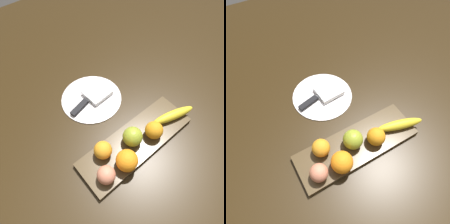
# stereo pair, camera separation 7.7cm
# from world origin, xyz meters

# --- Properties ---
(ground_plane) EXTENTS (2.40, 2.40, 0.00)m
(ground_plane) POSITION_xyz_m (0.00, 0.00, 0.00)
(ground_plane) COLOR black
(fruit_tray) EXTENTS (0.45, 0.15, 0.02)m
(fruit_tray) POSITION_xyz_m (0.01, -0.03, 0.01)
(fruit_tray) COLOR #47361E
(fruit_tray) RESTS_ON ground_plane
(apple) EXTENTS (0.07, 0.07, 0.07)m
(apple) POSITION_xyz_m (0.00, -0.02, 0.06)
(apple) COLOR #94A42A
(apple) RESTS_ON fruit_tray
(banana) EXTENTS (0.18, 0.08, 0.04)m
(banana) POSITION_xyz_m (0.19, -0.05, 0.04)
(banana) COLOR yellow
(banana) RESTS_ON fruit_tray
(orange_near_apple) EXTENTS (0.07, 0.07, 0.07)m
(orange_near_apple) POSITION_xyz_m (-0.07, -0.07, 0.06)
(orange_near_apple) COLOR orange
(orange_near_apple) RESTS_ON fruit_tray
(orange_near_banana) EXTENTS (0.07, 0.07, 0.07)m
(orange_near_banana) POSITION_xyz_m (0.08, -0.05, 0.05)
(orange_near_banana) COLOR orange
(orange_near_banana) RESTS_ON fruit_tray
(orange_center) EXTENTS (0.06, 0.06, 0.06)m
(orange_center) POSITION_xyz_m (-0.11, 0.01, 0.05)
(orange_center) COLOR orange
(orange_center) RESTS_ON fruit_tray
(peach) EXTENTS (0.06, 0.06, 0.06)m
(peach) POSITION_xyz_m (-0.15, -0.06, 0.05)
(peach) COLOR #D97E5E
(peach) RESTS_ON fruit_tray
(dinner_plate) EXTENTS (0.26, 0.26, 0.01)m
(dinner_plate) POSITION_xyz_m (0.01, 0.25, 0.00)
(dinner_plate) COLOR white
(dinner_plate) RESTS_ON ground_plane
(folded_napkin) EXTENTS (0.11, 0.10, 0.02)m
(folded_napkin) POSITION_xyz_m (0.05, 0.25, 0.02)
(folded_napkin) COLOR white
(folded_napkin) RESTS_ON dinner_plate
(knife) EXTENTS (0.18, 0.06, 0.01)m
(knife) POSITION_xyz_m (-0.04, 0.24, 0.01)
(knife) COLOR silver
(knife) RESTS_ON dinner_plate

